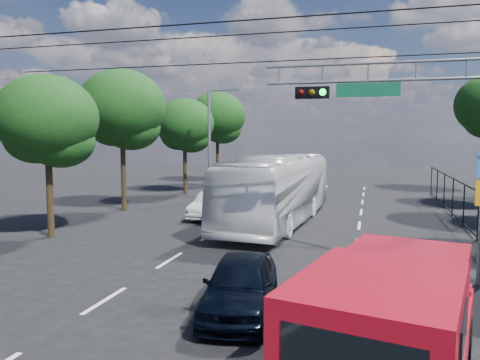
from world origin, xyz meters
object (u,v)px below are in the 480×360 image
(signal_mast, at_px, (442,97))
(navy_hatchback, at_px, (240,284))
(red_pickup, at_px, (392,321))
(white_van, at_px, (213,205))
(white_bus, at_px, (278,189))

(signal_mast, xyz_separation_m, navy_hatchback, (-4.75, -3.82, -4.56))
(signal_mast, distance_m, navy_hatchback, 7.61)
(red_pickup, bearing_deg, white_van, 119.01)
(white_van, bearing_deg, signal_mast, -39.66)
(red_pickup, xyz_separation_m, navy_hatchback, (-3.30, 2.65, -0.51))
(signal_mast, relative_size, red_pickup, 1.51)
(signal_mast, height_order, navy_hatchback, signal_mast)
(white_bus, distance_m, white_van, 3.67)
(navy_hatchback, bearing_deg, white_bus, 89.24)
(signal_mast, bearing_deg, red_pickup, -102.63)
(white_van, bearing_deg, red_pickup, -60.18)
(white_bus, relative_size, white_van, 2.97)
(red_pickup, height_order, white_bus, white_bus)
(white_bus, bearing_deg, red_pickup, -67.99)
(signal_mast, height_order, white_bus, signal_mast)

